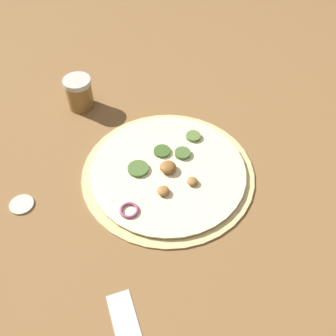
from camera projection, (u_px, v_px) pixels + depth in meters
The scene contains 4 objects.
ground_plane at pixel (168, 173), 0.82m from camera, with size 3.00×3.00×0.00m, color brown.
pizza at pixel (168, 172), 0.81m from camera, with size 0.36×0.36×0.03m.
spice_jar at pixel (79, 93), 0.93m from camera, with size 0.06×0.06×0.08m.
loose_cap at pixel (21, 204), 0.76m from camera, with size 0.05×0.05×0.01m.
Camera 1 is at (0.30, -0.43, 0.63)m, focal length 42.00 mm.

